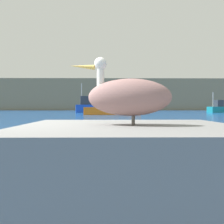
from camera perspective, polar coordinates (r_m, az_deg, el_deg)
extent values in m
plane|color=#194C93|center=(3.53, -22.41, -17.11)|extent=(260.00, 260.00, 0.00)
cube|color=#7F755B|center=(77.15, -1.68, 4.06)|extent=(140.00, 17.40, 9.54)
cube|color=gray|center=(2.81, 4.24, -12.36)|extent=(2.56, 2.19, 0.89)
ellipsoid|color=#956C68|center=(2.73, 4.27, 3.65)|extent=(1.04, 0.58, 0.44)
cylinder|color=white|center=(2.79, -2.86, 8.00)|extent=(0.09, 0.09, 0.30)
sphere|color=white|center=(2.82, -2.87, 11.88)|extent=(0.15, 0.15, 0.15)
cone|color=gold|center=(2.87, -7.50, 11.07)|extent=(0.33, 0.11, 0.09)
cylinder|color=#4C4742|center=(2.65, 5.19, -2.20)|extent=(0.03, 0.03, 0.11)
cylinder|color=#4C4742|center=(2.80, 5.39, -2.01)|extent=(0.03, 0.03, 0.11)
cube|color=orange|center=(31.82, 0.03, 0.27)|extent=(7.70, 2.56, 1.03)
cube|color=#1E6099|center=(31.87, 2.18, 2.27)|extent=(1.98, 2.04, 1.19)
cylinder|color=#B2B2B2|center=(32.01, 4.17, 4.87)|extent=(0.12, 0.12, 4.10)
cube|color=teal|center=(47.72, 24.72, 0.55)|extent=(4.74, 3.35, 1.10)
cube|color=#2D333D|center=(47.91, 24.90, 1.96)|extent=(1.97, 1.65, 1.26)
cylinder|color=#B2B2B2|center=(46.61, 23.71, 2.86)|extent=(0.12, 0.12, 2.68)
cube|color=blue|center=(43.69, -5.36, 0.85)|extent=(5.66, 2.49, 1.48)
cube|color=#2D333D|center=(43.63, -6.46, 2.88)|extent=(2.31, 1.55, 1.61)
cylinder|color=#B2B2B2|center=(43.62, -7.53, 4.45)|extent=(0.12, 0.12, 4.01)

